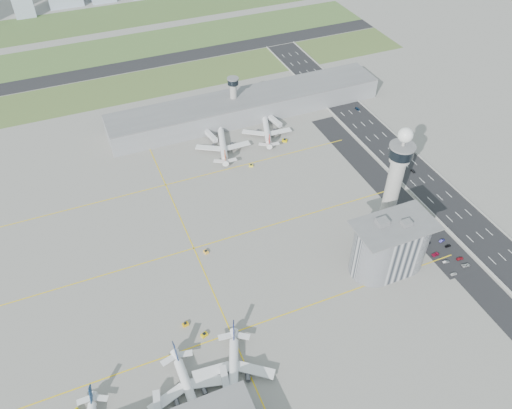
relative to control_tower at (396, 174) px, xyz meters
name	(u,v)px	position (x,y,z in m)	size (l,w,h in m)	color
ground	(281,265)	(-72.00, -8.00, -35.04)	(1000.00, 1000.00, 0.00)	gray
grass_strip_0	(147,84)	(-92.00, 217.00, -35.00)	(480.00, 50.00, 0.08)	#3E5327
grass_strip_1	(128,48)	(-92.00, 292.00, -35.00)	(480.00, 60.00, 0.08)	#486530
grass_strip_2	(112,17)	(-92.00, 372.00, -35.00)	(480.00, 70.00, 0.08)	#3E5B2B
runway	(137,65)	(-92.00, 254.00, -34.98)	(480.00, 22.00, 0.10)	black
highway	(452,209)	(43.00, -8.00, -34.99)	(28.00, 500.00, 0.10)	black
barrier_left	(434,215)	(29.00, -8.00, -34.44)	(0.60, 500.00, 1.20)	#9E9E99
barrier_right	(471,203)	(57.00, -8.00, -34.44)	(0.60, 500.00, 1.20)	#9E9E99
landside_road	(429,231)	(18.00, -18.00, -35.00)	(18.00, 260.00, 0.08)	black
parking_lot	(439,246)	(16.00, -30.00, -34.99)	(20.00, 44.00, 0.10)	black
taxiway_line_h_0	(231,333)	(-112.00, -38.00, -35.04)	(260.00, 0.60, 0.01)	yellow
taxiway_line_h_1	(194,248)	(-112.00, 22.00, -35.04)	(260.00, 0.60, 0.01)	yellow
taxiway_line_h_2	(166,185)	(-112.00, 82.00, -35.04)	(260.00, 0.60, 0.01)	yellow
taxiway_line_v	(194,248)	(-112.00, 22.00, -35.04)	(0.60, 260.00, 0.01)	yellow
control_tower	(396,174)	(0.00, 0.00, 0.00)	(14.00, 14.00, 64.50)	#ADAAA5
secondary_tower	(233,94)	(-42.00, 142.00, -16.24)	(8.60, 8.60, 31.90)	#ADAAA5
admin_building	(390,246)	(-20.01, -30.00, -19.74)	(42.00, 24.00, 33.50)	#B2B2B7
terminal_pier	(247,106)	(-32.00, 140.00, -27.14)	(210.00, 32.00, 15.80)	gray
airplane_near_b	(189,390)	(-139.56, -60.70, -29.01)	(43.07, 36.61, 12.06)	white
airplane_near_c	(233,370)	(-119.00, -59.64, -28.92)	(43.70, 37.15, 12.24)	white
airplane_far_a	(223,141)	(-64.40, 105.09, -28.67)	(45.52, 38.69, 12.75)	white
airplane_far_b	(267,127)	(-28.84, 109.93, -29.06)	(42.69, 36.29, 11.95)	white
jet_bridge_near_2	(228,398)	(-125.00, -69.00, -32.19)	(14.00, 3.00, 5.70)	silver
jet_bridge_far_0	(207,133)	(-70.00, 124.00, -32.19)	(14.00, 3.00, 5.70)	silver
jet_bridge_far_1	(270,118)	(-20.00, 124.00, -32.19)	(14.00, 3.00, 5.70)	silver
tug_1	(185,324)	(-130.97, -25.03, -34.18)	(2.04, 2.97, 1.73)	#E7A50A
tug_2	(204,335)	(-124.33, -34.16, -34.13)	(2.14, 3.12, 1.81)	yellow
tug_3	(206,252)	(-106.70, 16.25, -34.20)	(1.99, 2.89, 1.68)	yellow
tug_4	(251,165)	(-53.90, 78.79, -34.22)	(1.94, 2.82, 1.64)	yellow
tug_5	(285,140)	(-20.75, 96.35, -34.00)	(2.46, 3.58, 2.08)	#D1B203
car_lot_0	(454,274)	(9.88, -49.77, -34.38)	(1.55, 3.86, 1.31)	silver
car_lot_1	(446,262)	(11.67, -41.21, -34.41)	(1.34, 3.83, 1.26)	gray
car_lot_2	(436,254)	(9.84, -34.58, -34.41)	(2.11, 4.57, 1.27)	#AF143E
car_lot_3	(427,243)	(11.17, -25.60, -34.43)	(1.72, 4.22, 1.23)	black
car_lot_4	(419,235)	(10.57, -18.57, -34.42)	(1.46, 3.64, 1.24)	navy
car_lot_5	(415,228)	(11.65, -12.98, -34.49)	(1.17, 3.35, 1.10)	white
car_lot_6	(466,265)	(19.96, -47.47, -34.38)	(2.19, 4.74, 1.32)	#ACACAC
car_lot_7	(460,259)	(20.25, -42.27, -34.44)	(1.69, 4.16, 1.21)	maroon
car_lot_8	(448,246)	(20.36, -32.02, -34.44)	(1.43, 3.55, 1.21)	black
car_lot_9	(442,240)	(19.96, -27.41, -34.40)	(1.36, 3.89, 1.28)	navy
car_lot_10	(436,230)	(21.83, -19.38, -34.41)	(2.09, 4.54, 1.26)	silver
car_lot_11	(426,222)	(21.12, -11.23, -34.44)	(1.70, 4.17, 1.21)	gray
car_hw_1	(413,171)	(42.91, 31.74, -34.42)	(1.31, 3.76, 1.24)	black
car_hw_2	(358,109)	(50.04, 113.51, -34.40)	(2.13, 4.61, 1.28)	navy
car_hw_4	(307,79)	(35.07, 170.83, -34.40)	(1.51, 3.74, 1.27)	gray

